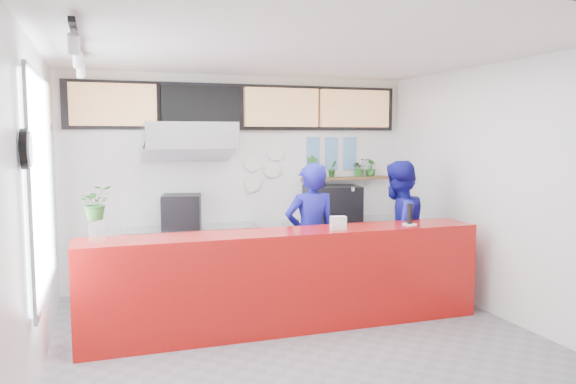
{
  "coord_description": "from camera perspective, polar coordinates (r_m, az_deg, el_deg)",
  "views": [
    {
      "loc": [
        -1.95,
        -5.38,
        2.15
      ],
      "look_at": [
        0.1,
        0.7,
        1.5
      ],
      "focal_mm": 35.0,
      "sensor_mm": 36.0,
      "label": 1
    }
  ],
  "objects": [
    {
      "name": "dec_plate_d",
      "position": [
        8.23,
        -1.3,
        4.04
      ],
      "size": [
        0.24,
        0.03,
        0.24
      ],
      "primitive_type": "cylinder",
      "rotation": [
        1.57,
        0.0,
        0.0
      ],
      "color": "silver",
      "rests_on": "wall_back"
    },
    {
      "name": "menu_board_mid_left",
      "position": [
        7.89,
        -8.78,
        8.62
      ],
      "size": [
        1.1,
        0.1,
        0.55
      ],
      "primitive_type": "cube",
      "color": "black",
      "rests_on": "wall_back"
    },
    {
      "name": "track_rail",
      "position": [
        5.44,
        -20.6,
        13.77
      ],
      "size": [
        0.05,
        2.4,
        0.04
      ],
      "primitive_type": "cube",
      "color": "black",
      "rests_on": "ceiling"
    },
    {
      "name": "panini_oven",
      "position": [
        7.72,
        -10.75,
        -1.94
      ],
      "size": [
        0.6,
        0.6,
        0.45
      ],
      "primitive_type": "cube",
      "rotation": [
        0.0,
        0.0,
        -0.22
      ],
      "color": "black",
      "rests_on": "prep_bench"
    },
    {
      "name": "staff_center",
      "position": [
        6.9,
        2.33,
        -4.59
      ],
      "size": [
        0.67,
        0.44,
        1.82
      ],
      "primitive_type": "imported",
      "rotation": [
        0.0,
        0.0,
        3.15
      ],
      "color": "navy",
      "rests_on": "ground"
    },
    {
      "name": "wall_back",
      "position": [
        8.15,
        -4.72,
        1.18
      ],
      "size": [
        5.0,
        0.0,
        5.0
      ],
      "primitive_type": "plane",
      "rotation": [
        1.57,
        0.0,
        0.0
      ],
      "color": "white",
      "rests_on": "ground"
    },
    {
      "name": "pepper_mill",
      "position": [
        6.74,
        12.27,
        -2.15
      ],
      "size": [
        0.06,
        0.06,
        0.24
      ],
      "primitive_type": "cylinder",
      "rotation": [
        0.0,
        0.0,
        0.01
      ],
      "color": "black",
      "rests_on": "white_plate"
    },
    {
      "name": "window_frame",
      "position": [
        5.72,
        -23.57,
        0.79
      ],
      "size": [
        0.03,
        2.3,
        2.0
      ],
      "primitive_type": "cube",
      "color": "#B2B5BA",
      "rests_on": "wall_left"
    },
    {
      "name": "wall_right",
      "position": [
        7.02,
        20.85,
        0.09
      ],
      "size": [
        0.0,
        5.0,
        5.0
      ],
      "primitive_type": "plane",
      "rotation": [
        1.57,
        0.0,
        -1.57
      ],
      "color": "white",
      "rests_on": "ground"
    },
    {
      "name": "window_pane",
      "position": [
        5.73,
        -23.77,
        0.78
      ],
      "size": [
        0.04,
        2.2,
        1.9
      ],
      "primitive_type": "cube",
      "color": "silver",
      "rests_on": "wall_left"
    },
    {
      "name": "right_bench",
      "position": [
        8.5,
        5.75,
        -5.78
      ],
      "size": [
        1.8,
        0.6,
        0.9
      ],
      "primitive_type": "cube",
      "color": "#B2B5BA",
      "rests_on": "ground"
    },
    {
      "name": "herb_a",
      "position": [
        8.36,
        2.49,
        2.61
      ],
      "size": [
        0.2,
        0.15,
        0.34
      ],
      "primitive_type": "imported",
      "rotation": [
        0.0,
        0.0,
        -0.16
      ],
      "color": "#245B20",
      "rests_on": "herb_shelf"
    },
    {
      "name": "espresso_machine",
      "position": [
        8.31,
        4.49,
        -1.12
      ],
      "size": [
        0.86,
        0.67,
        0.51
      ],
      "primitive_type": "cube",
      "rotation": [
        0.0,
        0.0,
        -0.13
      ],
      "color": "black",
      "rests_on": "right_bench"
    },
    {
      "name": "photo_frame_c",
      "position": [
        8.67,
        6.29,
        4.75
      ],
      "size": [
        0.2,
        0.02,
        0.25
      ],
      "primitive_type": "cube",
      "color": "#598CBF",
      "rests_on": "wall_back"
    },
    {
      "name": "service_counter",
      "position": [
        6.31,
        0.01,
        -8.91
      ],
      "size": [
        4.5,
        0.6,
        1.1
      ],
      "primitive_type": "cube",
      "color": "#A30E0B",
      "rests_on": "ground"
    },
    {
      "name": "wall_clock_rim",
      "position": [
        4.51,
        -25.16,
        3.97
      ],
      "size": [
        0.05,
        0.3,
        0.3
      ],
      "primitive_type": "cylinder",
      "rotation": [
        0.0,
        1.57,
        0.0
      ],
      "color": "black",
      "rests_on": "wall_left"
    },
    {
      "name": "wall_left",
      "position": [
        5.45,
        -24.27,
        -1.58
      ],
      "size": [
        0.0,
        5.0,
        5.0
      ],
      "primitive_type": "plane",
      "rotation": [
        1.57,
        0.0,
        1.57
      ],
      "color": "white",
      "rests_on": "ground"
    },
    {
      "name": "menu_board_far_left",
      "position": [
        7.78,
        -17.32,
        8.47
      ],
      "size": [
        1.1,
        0.1,
        0.55
      ],
      "primitive_type": "cube",
      "color": "tan",
      "rests_on": "wall_back"
    },
    {
      "name": "white_plate",
      "position": [
        6.76,
        12.24,
        -3.24
      ],
      "size": [
        0.18,
        0.18,
        0.01
      ],
      "primitive_type": "cylinder",
      "rotation": [
        0.0,
        0.0,
        -0.04
      ],
      "color": "silver",
      "rests_on": "service_counter"
    },
    {
      "name": "dec_plate_a",
      "position": [
        8.14,
        -3.66,
        2.95
      ],
      "size": [
        0.24,
        0.03,
        0.24
      ],
      "primitive_type": "cylinder",
      "rotation": [
        1.57,
        0.0,
        0.0
      ],
      "color": "silver",
      "rests_on": "wall_back"
    },
    {
      "name": "prep_bench",
      "position": [
        7.86,
        -9.83,
        -6.8
      ],
      "size": [
        1.8,
        0.6,
        0.9
      ],
      "primitive_type": "cube",
      "color": "#B2B5BA",
      "rests_on": "ground"
    },
    {
      "name": "herb_b",
      "position": [
        8.48,
        4.54,
        2.38
      ],
      "size": [
        0.17,
        0.15,
        0.26
      ],
      "primitive_type": "imported",
      "rotation": [
        0.0,
        0.0,
        0.25
      ],
      "color": "#245B20",
      "rests_on": "herb_shelf"
    },
    {
      "name": "dec_plate_b",
      "position": [
        8.23,
        -1.63,
        2.29
      ],
      "size": [
        0.24,
        0.03,
        0.24
      ],
      "primitive_type": "cylinder",
      "rotation": [
        1.57,
        0.0,
        0.0
      ],
      "color": "silver",
      "rests_on": "wall_back"
    },
    {
      "name": "photo_frame_f",
      "position": [
        8.68,
        6.27,
        3.1
      ],
      "size": [
        0.2,
        0.02,
        0.25
      ],
      "primitive_type": "cube",
      "color": "#598CBF",
      "rests_on": "wall_back"
    },
    {
      "name": "basil_vase",
      "position": [
        5.82,
        -18.93,
        -1.03
      ],
      "size": [
        0.36,
        0.32,
        0.34
      ],
      "primitive_type": "imported",
      "rotation": [
        0.0,
        0.0,
        0.2
      ],
      "color": "#245B20",
      "rests_on": "glass_vase"
    },
    {
      "name": "espresso_tray",
      "position": [
        8.29,
        4.5,
        0.42
      ],
      "size": [
        0.76,
        0.65,
        0.06
      ],
      "primitive_type": "cube",
      "rotation": [
        0.0,
        0.0,
        -0.39
      ],
      "color": "#A0A2A7",
      "rests_on": "espresso_machine"
    },
    {
      "name": "photo_frame_d",
      "position": [
        8.45,
        2.57,
        3.06
      ],
      "size": [
        0.2,
        0.02,
        0.25
      ],
      "primitive_type": "cube",
      "color": "#598CBF",
      "rests_on": "wall_back"
    },
    {
      "name": "wall_clock_face",
      "position": [
        4.51,
        -24.78,
        3.99
      ],
      "size": [
        0.02,
        0.26,
        0.26
      ],
      "primitive_type": "cylinder",
      "rotation": [
        0.0,
        1.57,
        0.0
      ],
      "color": "white",
      "rests_on": "wall_left"
    },
    {
      "name": "napkin_holder",
      "position": [
        6.29,
        5.12,
        -3.16
      ],
      "size": [
        0.19,
        0.13,
        0.15
      ],
      "primitive_type": "cube",
      "rotation": [
        0.0,
        0.0,
        -0.16
      ],
      "color": "silver",
      "rests_on": "service_counter"
    },
    {
      "name": "herb_d",
      "position": [
        8.76,
        8.41,
        2.46
      ],
      "size": [
        0.18,
        0.17,
        0.27
      ],
      "primitive_type": "imported",
      "rotation": [
        0.0,
        0.0,
        0.31
      ],
      "color": "#245B20",
      "rests_on": "herb_shelf"
    },
    {
      "name": "herb_shelf",
      "position": [
        8.58,
        5.87,
        1.4
      ],
      "size": [
        1.4,
        0.18,
        0.04
      ],
      "primitive_type": "cube",
      "color": "brown",
      "rests_on": "wall_back"
    },
    {
      "name": "cream_band",
      "position": [
        8.13,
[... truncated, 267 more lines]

